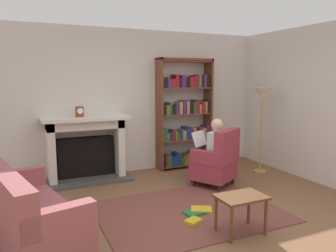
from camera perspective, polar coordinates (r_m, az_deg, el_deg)
name	(u,v)px	position (r m, az deg, el deg)	size (l,w,h in m)	color
ground	(200,220)	(4.32, 5.61, -16.18)	(14.00, 14.00, 0.00)	brown
back_wall	(134,102)	(6.28, -5.96, 4.30)	(5.60, 0.10, 2.70)	silver
side_wall_right	(289,102)	(6.58, 20.53, 4.00)	(0.10, 5.20, 2.70)	silver
area_rug	(189,211)	(4.56, 3.66, -14.72)	(2.40, 1.80, 0.01)	brown
fireplace	(86,147)	(5.90, -14.22, -3.53)	(1.49, 0.64, 1.14)	#4C4742
mantel_clock	(80,112)	(5.69, -15.27, 2.43)	(0.14, 0.14, 0.17)	brown
bookshelf	(185,116)	(6.50, 3.09, 1.74)	(1.14, 0.32, 2.18)	brown
armchair_reading	(217,161)	(5.50, 8.64, -6.14)	(0.86, 0.86, 0.97)	#331E14
seated_reader	(211,149)	(5.50, 7.60, -3.99)	(0.54, 0.59, 1.14)	silver
sofa_floral	(29,215)	(3.97, -23.27, -14.16)	(1.10, 1.82, 0.85)	#A05255
side_table	(241,202)	(3.93, 12.72, -12.84)	(0.56, 0.39, 0.46)	brown
scattered_books	(197,214)	(4.45, 5.09, -15.07)	(0.58, 0.55, 0.04)	gold
floor_lamp	(263,101)	(6.34, 16.29, 4.21)	(0.32, 0.32, 1.62)	#B7933F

